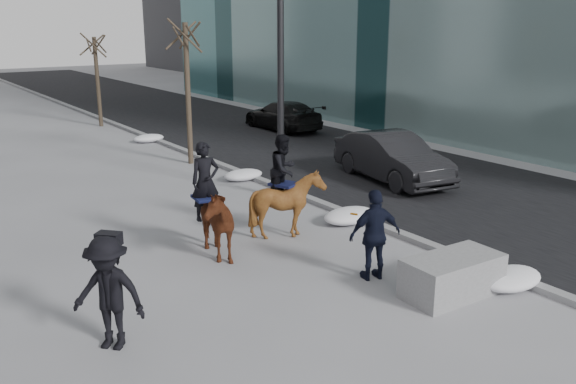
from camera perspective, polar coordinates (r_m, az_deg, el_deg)
ground at (r=11.54m, az=3.45°, el=-8.53°), size 120.00×120.00×0.00m
road at (r=23.20m, az=1.73°, el=3.97°), size 8.00×90.00×0.01m
curb at (r=21.10m, az=-7.03°, el=2.82°), size 0.25×90.00×0.12m
planter at (r=11.31m, az=15.12°, el=-7.59°), size 1.85×0.98×0.73m
car_near at (r=18.79m, az=9.71°, el=3.22°), size 2.26×4.65×1.47m
car_far at (r=27.52m, az=-0.51°, el=7.19°), size 1.84×4.44×1.28m
tree_near at (r=20.84m, az=-9.37°, el=9.66°), size 1.20×1.20×5.21m
tree_far at (r=29.56m, az=-17.42°, el=10.20°), size 1.20×1.20×4.49m
mounted_left at (r=12.61m, az=-7.37°, el=-2.15°), size 1.09×1.95×2.39m
mounted_right at (r=13.65m, az=-0.12°, el=-0.42°), size 1.68×1.76×2.33m
feeder at (r=11.52m, az=8.14°, el=-3.99°), size 1.11×0.99×1.75m
camera_crew at (r=9.44m, az=-16.45°, el=-9.02°), size 1.25×1.28×1.75m
lamppost at (r=16.32m, az=-0.75°, el=16.65°), size 0.25×0.80×9.09m
snow_piles at (r=16.72m, az=0.27°, el=-0.11°), size 1.42×17.81×0.36m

